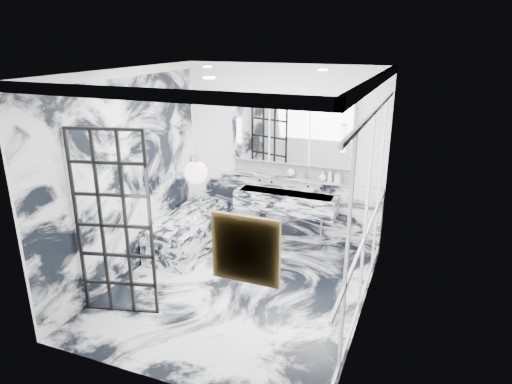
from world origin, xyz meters
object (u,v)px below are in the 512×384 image
at_px(crittall_door, 114,226).
at_px(bathtub, 191,232).
at_px(mirror_cabinet, 291,131).
at_px(trough_sink, 286,202).

relative_size(crittall_door, bathtub, 1.36).
distance_m(mirror_cabinet, bathtub, 2.20).
bearing_deg(bathtub, mirror_cabinet, 32.06).
relative_size(crittall_door, mirror_cabinet, 1.18).
bearing_deg(bathtub, crittall_door, -88.10).
distance_m(trough_sink, mirror_cabinet, 1.10).
distance_m(trough_sink, bathtub, 1.55).
bearing_deg(crittall_door, mirror_cabinet, 50.14).
xyz_separation_m(mirror_cabinet, bathtub, (-1.32, -0.83, -1.54)).
distance_m(crittall_door, mirror_cabinet, 3.03).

